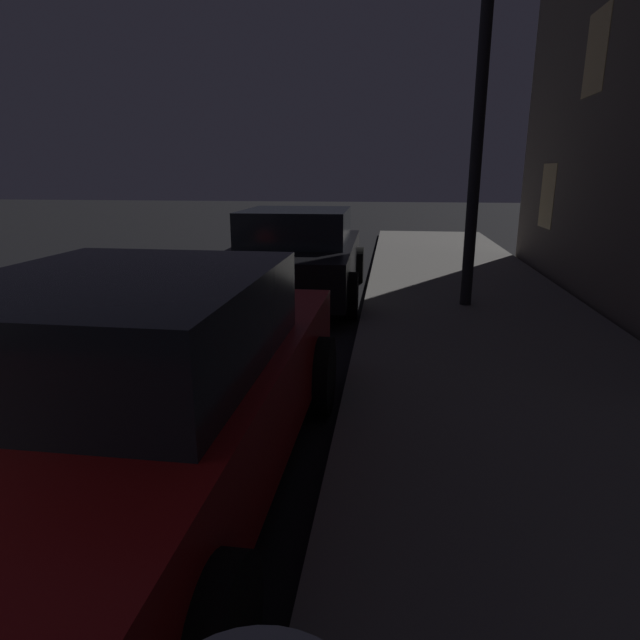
% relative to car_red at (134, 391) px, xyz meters
% --- Properties ---
extents(car_red, '(2.13, 4.37, 1.43)m').
position_rel_car_red_xyz_m(car_red, '(0.00, 0.00, 0.00)').
color(car_red, maroon).
rests_on(car_red, ground).
extents(car_black, '(2.18, 4.30, 1.43)m').
position_rel_car_red_xyz_m(car_black, '(0.00, 5.74, -0.00)').
color(car_black, black).
rests_on(car_black, ground).
extents(street_lamp, '(0.44, 0.44, 5.18)m').
position_rel_car_red_xyz_m(street_lamp, '(2.62, 4.89, 2.90)').
color(street_lamp, black).
rests_on(street_lamp, sidewalk).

